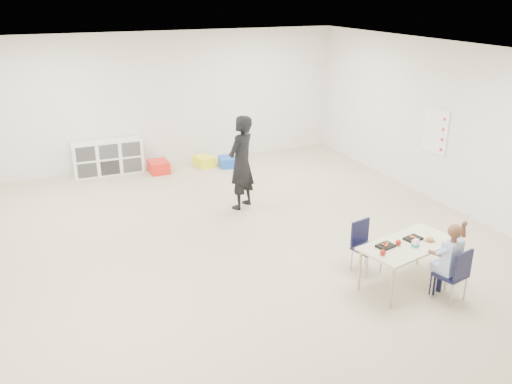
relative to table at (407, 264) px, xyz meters
name	(u,v)px	position (x,y,z in m)	size (l,w,h in m)	color
room	(237,158)	(-1.62, 1.80, 1.10)	(9.00, 9.02, 2.80)	#B5A68B
table	(407,264)	(0.00, 0.00, 0.00)	(1.39, 0.91, 0.59)	beige
chair_near	(450,274)	(0.27, -0.49, 0.05)	(0.34, 0.32, 0.70)	black
chair_far	(367,248)	(-0.27, 0.49, 0.05)	(0.34, 0.32, 0.70)	black
child	(453,259)	(0.27, -0.49, 0.26)	(0.47, 0.47, 1.11)	#9EB2D6
lunch_tray_near	(413,239)	(0.12, 0.07, 0.30)	(0.22, 0.16, 0.03)	black
lunch_tray_far	(386,246)	(-0.33, 0.03, 0.30)	(0.22, 0.16, 0.03)	black
milk_carton	(415,243)	(0.01, -0.11, 0.34)	(0.07, 0.07, 0.10)	white
bread_roll	(430,239)	(0.29, -0.05, 0.32)	(0.09, 0.09, 0.07)	tan
apple_near	(398,242)	(-0.15, 0.02, 0.33)	(0.07, 0.07, 0.07)	#A0170E
apple_far	(383,252)	(-0.49, -0.14, 0.33)	(0.07, 0.07, 0.07)	#A0170E
cubby_shelf	(108,157)	(-2.82, 6.08, 0.05)	(1.40, 0.40, 0.70)	white
rules_poster	(436,131)	(2.36, 2.40, 0.95)	(0.02, 0.60, 0.80)	white
adult	(241,163)	(-0.96, 3.30, 0.52)	(0.59, 0.39, 1.63)	black
bin_red	(159,167)	(-1.85, 5.75, -0.18)	(0.39, 0.50, 0.24)	red
bin_yellow	(204,161)	(-0.85, 5.78, -0.19)	(0.34, 0.43, 0.21)	#FFFB1A
bin_blue	(227,162)	(-0.40, 5.56, -0.19)	(0.33, 0.43, 0.21)	#184CB6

